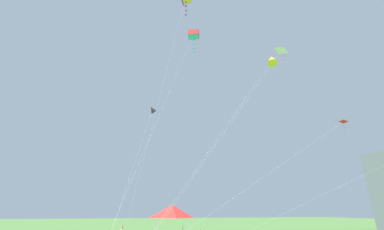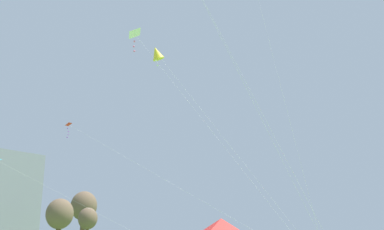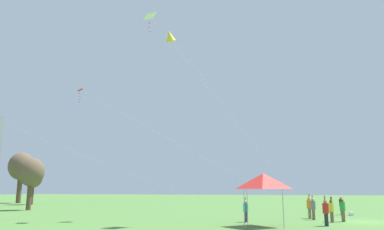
{
  "view_description": "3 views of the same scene",
  "coord_description": "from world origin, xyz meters",
  "px_view_note": "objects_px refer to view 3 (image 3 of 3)",
  "views": [
    {
      "loc": [
        17.72,
        2.9,
        3.03
      ],
      "look_at": [
        -4.16,
        8.62,
        11.52
      ],
      "focal_mm": 24.0,
      "sensor_mm": 36.0,
      "label": 1
    },
    {
      "loc": [
        -25.52,
        -3.96,
        3.2
      ],
      "look_at": [
        -6.2,
        8.47,
        9.13
      ],
      "focal_mm": 40.0,
      "sensor_mm": 36.0,
      "label": 2
    },
    {
      "loc": [
        -31.87,
        6.07,
        2.56
      ],
      "look_at": [
        -7.08,
        11.82,
        7.52
      ],
      "focal_mm": 35.0,
      "sensor_mm": 36.0,
      "label": 3
    }
  ],
  "objects_px": {
    "festival_tent": "(263,181)",
    "kite_red_delta_5": "(86,94)",
    "person_green_shirt": "(343,209)",
    "cooler_box": "(351,214)",
    "person_black_shirt": "(341,205)",
    "person_orange_shirt": "(309,207)",
    "person_red_shirt": "(326,211)",
    "person_yellow_shirt": "(331,210)",
    "kite_white_delta_4": "(150,17)",
    "kite_yellow_diamond_1": "(170,36)",
    "person_grey_shirt": "(313,208)",
    "person_teal_shirt": "(246,210)"
  },
  "relations": [
    {
      "from": "person_orange_shirt",
      "to": "person_yellow_shirt",
      "type": "bearing_deg",
      "value": -145.66
    },
    {
      "from": "person_orange_shirt",
      "to": "person_grey_shirt",
      "type": "relative_size",
      "value": 1.02
    },
    {
      "from": "person_yellow_shirt",
      "to": "person_orange_shirt",
      "type": "bearing_deg",
      "value": 81.14
    },
    {
      "from": "festival_tent",
      "to": "kite_white_delta_4",
      "type": "relative_size",
      "value": 0.19
    },
    {
      "from": "kite_yellow_diamond_1",
      "to": "kite_red_delta_5",
      "type": "distance_m",
      "value": 9.41
    },
    {
      "from": "person_grey_shirt",
      "to": "person_green_shirt",
      "type": "bearing_deg",
      "value": 91.52
    },
    {
      "from": "person_red_shirt",
      "to": "person_grey_shirt",
      "type": "xyz_separation_m",
      "value": [
        5.15,
        0.41,
        -0.02
      ]
    },
    {
      "from": "kite_yellow_diamond_1",
      "to": "person_grey_shirt",
      "type": "bearing_deg",
      "value": -82.58
    },
    {
      "from": "person_yellow_shirt",
      "to": "person_orange_shirt",
      "type": "distance_m",
      "value": 3.61
    },
    {
      "from": "cooler_box",
      "to": "person_orange_shirt",
      "type": "relative_size",
      "value": 0.32
    },
    {
      "from": "cooler_box",
      "to": "person_green_shirt",
      "type": "distance_m",
      "value": 7.32
    },
    {
      "from": "cooler_box",
      "to": "kite_white_delta_4",
      "type": "xyz_separation_m",
      "value": [
        -8.05,
        17.5,
        17.97
      ]
    },
    {
      "from": "person_teal_shirt",
      "to": "person_black_shirt",
      "type": "relative_size",
      "value": 1.08
    },
    {
      "from": "person_red_shirt",
      "to": "kite_white_delta_4",
      "type": "bearing_deg",
      "value": -82.67
    },
    {
      "from": "person_green_shirt",
      "to": "kite_red_delta_5",
      "type": "distance_m",
      "value": 23.94
    },
    {
      "from": "person_green_shirt",
      "to": "person_red_shirt",
      "type": "bearing_deg",
      "value": 150.92
    },
    {
      "from": "person_orange_shirt",
      "to": "person_teal_shirt",
      "type": "height_order",
      "value": "person_orange_shirt"
    },
    {
      "from": "kite_yellow_diamond_1",
      "to": "kite_red_delta_5",
      "type": "relative_size",
      "value": 0.83
    },
    {
      "from": "person_black_shirt",
      "to": "person_orange_shirt",
      "type": "bearing_deg",
      "value": 68.17
    },
    {
      "from": "person_red_shirt",
      "to": "kite_white_delta_4",
      "type": "xyz_separation_m",
      "value": [
        2.88,
        14.07,
        17.14
      ]
    },
    {
      "from": "person_red_shirt",
      "to": "kite_red_delta_5",
      "type": "height_order",
      "value": "kite_red_delta_5"
    },
    {
      "from": "festival_tent",
      "to": "person_yellow_shirt",
      "type": "relative_size",
      "value": 1.87
    },
    {
      "from": "festival_tent",
      "to": "person_yellow_shirt",
      "type": "xyz_separation_m",
      "value": [
        4.38,
        -4.83,
        -2.09
      ]
    },
    {
      "from": "cooler_box",
      "to": "person_red_shirt",
      "type": "xyz_separation_m",
      "value": [
        -10.92,
        3.43,
        0.83
      ]
    },
    {
      "from": "person_orange_shirt",
      "to": "person_red_shirt",
      "type": "xyz_separation_m",
      "value": [
        -6.43,
        -0.62,
        0.0
      ]
    },
    {
      "from": "person_yellow_shirt",
      "to": "kite_red_delta_5",
      "type": "distance_m",
      "value": 23.08
    },
    {
      "from": "person_teal_shirt",
      "to": "person_red_shirt",
      "type": "xyz_separation_m",
      "value": [
        -1.78,
        -5.61,
        0.09
      ]
    },
    {
      "from": "person_grey_shirt",
      "to": "kite_yellow_diamond_1",
      "type": "relative_size",
      "value": 0.12
    },
    {
      "from": "person_black_shirt",
      "to": "kite_red_delta_5",
      "type": "xyz_separation_m",
      "value": [
        -9.22,
        22.71,
        10.1
      ]
    },
    {
      "from": "festival_tent",
      "to": "person_black_shirt",
      "type": "distance_m",
      "value": 14.74
    },
    {
      "from": "cooler_box",
      "to": "person_orange_shirt",
      "type": "distance_m",
      "value": 6.11
    },
    {
      "from": "person_yellow_shirt",
      "to": "kite_yellow_diamond_1",
      "type": "distance_m",
      "value": 20.28
    },
    {
      "from": "festival_tent",
      "to": "person_green_shirt",
      "type": "height_order",
      "value": "festival_tent"
    },
    {
      "from": "person_teal_shirt",
      "to": "person_orange_shirt",
      "type": "bearing_deg",
      "value": -42.55
    },
    {
      "from": "person_black_shirt",
      "to": "person_red_shirt",
      "type": "bearing_deg",
      "value": 87.8
    },
    {
      "from": "person_orange_shirt",
      "to": "festival_tent",
      "type": "bearing_deg",
      "value": 167.87
    },
    {
      "from": "kite_white_delta_4",
      "to": "kite_red_delta_5",
      "type": "relative_size",
      "value": 0.9
    },
    {
      "from": "cooler_box",
      "to": "kite_white_delta_4",
      "type": "height_order",
      "value": "kite_white_delta_4"
    },
    {
      "from": "kite_white_delta_4",
      "to": "person_yellow_shirt",
      "type": "bearing_deg",
      "value": -89.17
    },
    {
      "from": "festival_tent",
      "to": "kite_red_delta_5",
      "type": "distance_m",
      "value": 18.19
    },
    {
      "from": "person_black_shirt",
      "to": "festival_tent",
      "type": "bearing_deg",
      "value": 73.2
    },
    {
      "from": "person_teal_shirt",
      "to": "cooler_box",
      "type": "bearing_deg",
      "value": -40.22
    },
    {
      "from": "kite_red_delta_5",
      "to": "person_green_shirt",
      "type": "bearing_deg",
      "value": -86.13
    },
    {
      "from": "person_yellow_shirt",
      "to": "person_orange_shirt",
      "type": "xyz_separation_m",
      "value": [
        3.34,
        1.37,
        0.07
      ]
    },
    {
      "from": "person_orange_shirt",
      "to": "person_teal_shirt",
      "type": "xyz_separation_m",
      "value": [
        -4.65,
        4.99,
        -0.08
      ]
    },
    {
      "from": "festival_tent",
      "to": "person_orange_shirt",
      "type": "xyz_separation_m",
      "value": [
        7.72,
        -3.46,
        -2.02
      ]
    },
    {
      "from": "festival_tent",
      "to": "kite_yellow_diamond_1",
      "type": "height_order",
      "value": "kite_yellow_diamond_1"
    },
    {
      "from": "festival_tent",
      "to": "person_teal_shirt",
      "type": "relative_size",
      "value": 1.9
    },
    {
      "from": "person_red_shirt",
      "to": "kite_yellow_diamond_1",
      "type": "relative_size",
      "value": 0.12
    },
    {
      "from": "person_yellow_shirt",
      "to": "kite_white_delta_4",
      "type": "height_order",
      "value": "kite_white_delta_4"
    }
  ]
}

